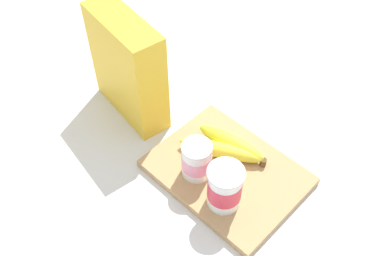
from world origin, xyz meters
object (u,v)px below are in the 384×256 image
Objects in this scene: cutting_board at (227,172)px; banana_bunch at (226,147)px; yogurt_cup_back at (197,160)px; cereal_box at (128,68)px; yogurt_cup_front at (225,187)px.

banana_bunch reaches higher than cutting_board.
yogurt_cup_back is at bearing 83.99° from banana_bunch.
cereal_box reaches higher than yogurt_cup_back.
yogurt_cup_front is 0.56× the size of banana_bunch.
cereal_box is 0.28m from banana_bunch.
cutting_board is at bearing 135.28° from banana_bunch.
banana_bunch is (-0.26, -0.04, -0.09)m from cereal_box.
yogurt_cup_front reaches higher than banana_bunch.
yogurt_cup_front is (-0.34, 0.06, -0.06)m from cereal_box.
yogurt_cup_back is at bearing 179.32° from cereal_box.
yogurt_cup_back is 0.47× the size of banana_bunch.
yogurt_cup_front is at bearing 170.66° from yogurt_cup_back.
cereal_box is (0.29, 0.01, 0.12)m from cutting_board.
yogurt_cup_back is at bearing 49.45° from cutting_board.
cereal_box reaches higher than banana_bunch.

